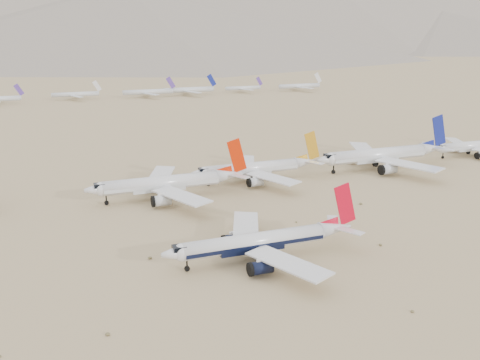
{
  "coord_description": "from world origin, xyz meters",
  "views": [
    {
      "loc": [
        -52.37,
        -100.06,
        51.41
      ],
      "look_at": [
        4.72,
        46.9,
        7.0
      ],
      "focal_mm": 40.0,
      "sensor_mm": 36.0,
      "label": 1
    }
  ],
  "objects": [
    {
      "name": "row2_blue_far",
      "position": [
        120.45,
        70.21,
        4.16
      ],
      "size": [
        42.03,
        41.09,
        14.93
      ],
      "color": "silver",
      "rests_on": "ground"
    },
    {
      "name": "distant_storage_row",
      "position": [
        -40.19,
        322.11,
        4.34
      ],
      "size": [
        459.87,
        43.72,
        14.35
      ],
      "color": "silver",
      "rests_on": "ground"
    },
    {
      "name": "ground",
      "position": [
        0.0,
        0.0,
        0.0
      ],
      "size": [
        7000.0,
        7000.0,
        0.0
      ],
      "primitive_type": "plane",
      "color": "#9A835A",
      "rests_on": "ground"
    },
    {
      "name": "row2_gold_tail",
      "position": [
        19.01,
        67.11,
        4.58
      ],
      "size": [
        46.03,
        45.01,
        16.39
      ],
      "color": "silver",
      "rests_on": "ground"
    },
    {
      "name": "foothills",
      "position": [
        526.68,
        1100.0,
        67.15
      ],
      "size": [
        4637.5,
        1395.0,
        155.0
      ],
      "color": "slate",
      "rests_on": "ground"
    },
    {
      "name": "desert_scrub",
      "position": [
        -7.53,
        -27.33,
        0.29
      ],
      "size": [
        261.14,
        121.67,
        0.63
      ],
      "color": "brown",
      "rests_on": "ground"
    },
    {
      "name": "main_airliner",
      "position": [
        -5.89,
        4.96,
        4.47
      ],
      "size": [
        46.03,
        44.95,
        16.24
      ],
      "color": "silver",
      "rests_on": "ground"
    },
    {
      "name": "row2_navy_widebody",
      "position": [
        70.67,
        65.51,
        5.45
      ],
      "size": [
        54.83,
        53.61,
        19.5
      ],
      "color": "silver",
      "rests_on": "ground"
    },
    {
      "name": "row2_orange_tail",
      "position": [
        -14.91,
        58.71,
        4.94
      ],
      "size": [
        49.36,
        48.29,
        17.61
      ],
      "color": "silver",
      "rests_on": "ground"
    }
  ]
}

